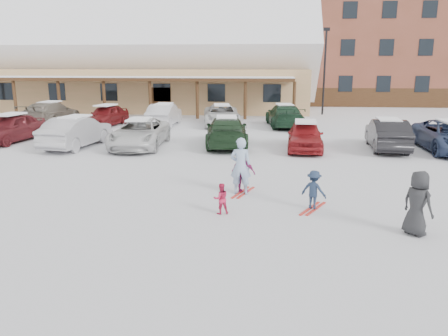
# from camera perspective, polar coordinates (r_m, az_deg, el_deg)

# --- Properties ---
(ground) EXTENTS (160.00, 160.00, 0.00)m
(ground) POSITION_cam_1_polar(r_m,az_deg,el_deg) (12.66, -1.79, -5.43)
(ground) COLOR silver
(ground) RESTS_ON ground
(day_lodge) EXTENTS (29.12, 12.50, 10.38)m
(day_lodge) POSITION_cam_1_polar(r_m,az_deg,el_deg) (41.20, -9.63, 13.15)
(day_lodge) COLOR tan
(day_lodge) RESTS_ON ground
(alpine_hotel) EXTENTS (31.48, 14.01, 21.48)m
(alpine_hotel) POSITION_cam_1_polar(r_m,az_deg,el_deg) (51.67, 20.72, 17.75)
(alpine_hotel) COLOR brown
(alpine_hotel) RESTS_ON ground
(lamp_post) EXTENTS (0.50, 0.25, 6.81)m
(lamp_post) POSITION_cam_1_polar(r_m,az_deg,el_deg) (36.64, 13.01, 12.76)
(lamp_post) COLOR black
(lamp_post) RESTS_ON ground
(conifer_2) EXTENTS (5.28, 5.28, 12.24)m
(conifer_2) POSITION_cam_1_polar(r_m,az_deg,el_deg) (62.48, -25.79, 14.77)
(conifer_2) COLOR black
(conifer_2) RESTS_ON ground
(conifer_3) EXTENTS (3.96, 3.96, 9.18)m
(conifer_3) POSITION_cam_1_polar(r_m,az_deg,el_deg) (56.06, 10.33, 14.38)
(conifer_3) COLOR black
(conifer_3) RESTS_ON ground
(adult_skier) EXTENTS (0.69, 0.47, 1.85)m
(adult_skier) POSITION_cam_1_polar(r_m,az_deg,el_deg) (13.90, 2.19, 0.26)
(adult_skier) COLOR #97B0D2
(adult_skier) RESTS_ON ground
(toddler_red) EXTENTS (0.52, 0.46, 0.88)m
(toddler_red) POSITION_cam_1_polar(r_m,az_deg,el_deg) (12.18, -0.40, -4.02)
(toddler_red) COLOR #CB214B
(toddler_red) RESTS_ON ground
(child_navy) EXTENTS (0.85, 0.72, 1.15)m
(child_navy) POSITION_cam_1_polar(r_m,az_deg,el_deg) (12.79, 11.64, -2.83)
(child_navy) COLOR #1D2D46
(child_navy) RESTS_ON ground
(skis_child_navy) EXTENTS (0.83, 1.33, 0.03)m
(skis_child_navy) POSITION_cam_1_polar(r_m,az_deg,el_deg) (12.95, 11.53, -5.20)
(skis_child_navy) COLOR red
(skis_child_navy) RESTS_ON ground
(child_magenta) EXTENTS (0.87, 0.58, 1.37)m
(child_magenta) POSITION_cam_1_polar(r_m,az_deg,el_deg) (14.07, 2.55, -0.59)
(child_magenta) COLOR #9F2769
(child_magenta) RESTS_ON ground
(skis_child_magenta) EXTENTS (0.65, 1.39, 0.03)m
(skis_child_magenta) POSITION_cam_1_polar(r_m,az_deg,el_deg) (14.24, 2.52, -3.20)
(skis_child_magenta) COLOR red
(skis_child_magenta) RESTS_ON ground
(bystander_dark) EXTENTS (0.88, 0.94, 1.62)m
(bystander_dark) POSITION_cam_1_polar(r_m,az_deg,el_deg) (11.61, 23.96, -4.22)
(bystander_dark) COLOR #262628
(bystander_dark) RESTS_ON ground
(parked_car_0) EXTENTS (2.28, 4.56, 1.49)m
(parked_car_0) POSITION_cam_1_polar(r_m,az_deg,el_deg) (25.93, -26.06, 4.71)
(parked_car_0) COLOR maroon
(parked_car_0) RESTS_ON ground
(parked_car_1) EXTENTS (2.16, 4.82, 1.54)m
(parked_car_1) POSITION_cam_1_polar(r_m,az_deg,el_deg) (23.06, -18.73, 4.50)
(parked_car_1) COLOR #B0AFB3
(parked_car_1) RESTS_ON ground
(parked_car_2) EXTENTS (2.55, 5.18, 1.41)m
(parked_car_2) POSITION_cam_1_polar(r_m,az_deg,el_deg) (22.22, -10.96, 4.49)
(parked_car_2) COLOR silver
(parked_car_2) RESTS_ON ground
(parked_car_3) EXTENTS (2.55, 5.25, 1.47)m
(parked_car_3) POSITION_cam_1_polar(r_m,az_deg,el_deg) (22.18, 0.34, 4.80)
(parked_car_3) COLOR #1D371F
(parked_car_3) RESTS_ON ground
(parked_car_4) EXTENTS (1.90, 4.19, 1.40)m
(parked_car_4) POSITION_cam_1_polar(r_m,az_deg,el_deg) (21.50, 10.54, 4.18)
(parked_car_4) COLOR maroon
(parked_car_4) RESTS_ON ground
(parked_car_5) EXTENTS (1.97, 4.62, 1.48)m
(parked_car_5) POSITION_cam_1_polar(r_m,az_deg,el_deg) (22.67, 20.55, 4.14)
(parked_car_5) COLOR black
(parked_car_5) RESTS_ON ground
(parked_car_7) EXTENTS (2.31, 5.45, 1.57)m
(parked_car_7) POSITION_cam_1_polar(r_m,az_deg,el_deg) (32.07, -21.71, 6.65)
(parked_car_7) COLOR slate
(parked_car_7) RESTS_ON ground
(parked_car_8) EXTENTS (2.22, 4.31, 1.40)m
(parked_car_8) POSITION_cam_1_polar(r_m,az_deg,el_deg) (30.34, -15.13, 6.64)
(parked_car_8) COLOR maroon
(parked_car_8) RESTS_ON ground
(parked_car_9) EXTENTS (1.55, 4.45, 1.47)m
(parked_car_9) POSITION_cam_1_polar(r_m,az_deg,el_deg) (29.76, -7.82, 6.91)
(parked_car_9) COLOR silver
(parked_car_9) RESTS_ON ground
(parked_car_10) EXTENTS (3.04, 5.36, 1.41)m
(parked_car_10) POSITION_cam_1_polar(r_m,az_deg,el_deg) (29.43, -0.30, 6.91)
(parked_car_10) COLOR silver
(parked_car_10) RESTS_ON ground
(parked_car_11) EXTENTS (2.63, 5.28, 1.47)m
(parked_car_11) POSITION_cam_1_polar(r_m,az_deg,el_deg) (29.23, 7.89, 6.80)
(parked_car_11) COLOR #1D3F29
(parked_car_11) RESTS_ON ground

